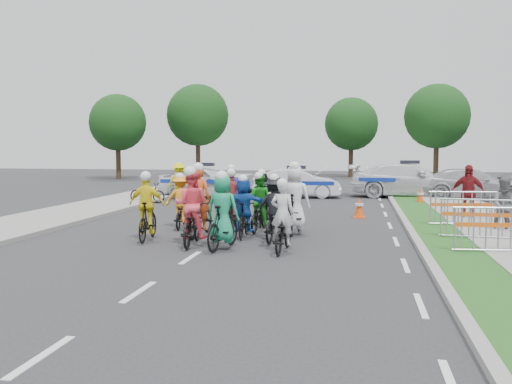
% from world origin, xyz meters
% --- Properties ---
extents(ground, '(90.00, 90.00, 0.00)m').
position_xyz_m(ground, '(0.00, 0.00, 0.00)').
color(ground, '#28282B').
rests_on(ground, ground).
extents(curb_right, '(0.20, 60.00, 0.12)m').
position_xyz_m(curb_right, '(5.10, 5.00, 0.06)').
color(curb_right, gray).
rests_on(curb_right, ground).
extents(grass_strip, '(1.20, 60.00, 0.11)m').
position_xyz_m(grass_strip, '(5.80, 5.00, 0.06)').
color(grass_strip, '#1F4C18').
rests_on(grass_strip, ground).
extents(sidewalk_right, '(2.40, 60.00, 0.13)m').
position_xyz_m(sidewalk_right, '(7.60, 5.00, 0.07)').
color(sidewalk_right, gray).
rests_on(sidewalk_right, ground).
extents(sidewalk_left, '(3.00, 60.00, 0.13)m').
position_xyz_m(sidewalk_left, '(-6.50, 5.00, 0.07)').
color(sidewalk_left, gray).
rests_on(sidewalk_left, ground).
extents(rider_0, '(0.68, 1.72, 1.72)m').
position_xyz_m(rider_0, '(1.91, 1.07, 0.57)').
color(rider_0, black).
rests_on(rider_0, ground).
extents(rider_1, '(0.87, 1.86, 1.89)m').
position_xyz_m(rider_1, '(0.46, 1.16, 0.73)').
color(rider_1, black).
rests_on(rider_1, ground).
extents(rider_2, '(0.88, 2.00, 1.98)m').
position_xyz_m(rider_2, '(-0.43, 1.54, 0.73)').
color(rider_2, black).
rests_on(rider_2, ground).
extents(rider_3, '(0.95, 1.77, 1.82)m').
position_xyz_m(rider_3, '(-1.77, 2.04, 0.70)').
color(rider_3, black).
rests_on(rider_3, ground).
extents(rider_4, '(1.03, 1.78, 1.76)m').
position_xyz_m(rider_4, '(1.49, 2.59, 0.69)').
color(rider_4, black).
rests_on(rider_4, ground).
extents(rider_5, '(1.38, 1.65, 1.71)m').
position_xyz_m(rider_5, '(0.61, 2.92, 0.73)').
color(rider_5, black).
rests_on(rider_5, ground).
extents(rider_6, '(0.78, 2.01, 2.02)m').
position_xyz_m(rider_6, '(-0.65, 3.01, 0.66)').
color(rider_6, black).
rests_on(rider_6, ground).
extents(rider_7, '(0.92, 2.00, 2.05)m').
position_xyz_m(rider_7, '(1.89, 3.69, 0.79)').
color(rider_7, black).
rests_on(rider_7, ground).
extents(rider_8, '(0.76, 1.73, 1.72)m').
position_xyz_m(rider_8, '(0.80, 4.19, 0.64)').
color(rider_8, black).
rests_on(rider_8, ground).
extents(rider_9, '(0.93, 1.74, 1.80)m').
position_xyz_m(rider_9, '(-0.08, 4.53, 0.70)').
color(rider_9, black).
rests_on(rider_9, ground).
extents(rider_10, '(0.99, 1.70, 1.67)m').
position_xyz_m(rider_10, '(-1.61, 4.36, 0.66)').
color(rider_10, black).
rests_on(rider_10, ground).
extents(rider_11, '(1.43, 1.71, 1.76)m').
position_xyz_m(rider_11, '(0.69, 5.33, 0.75)').
color(rider_11, black).
rests_on(rider_11, ground).
extents(rider_12, '(0.79, 1.88, 1.88)m').
position_xyz_m(rider_12, '(-0.41, 6.02, 0.62)').
color(rider_12, black).
rests_on(rider_12, ground).
extents(police_car_0, '(4.63, 2.38, 1.51)m').
position_xyz_m(police_car_0, '(-3.59, 14.35, 0.75)').
color(police_car_0, silver).
rests_on(police_car_0, ground).
extents(police_car_1, '(4.32, 1.98, 1.37)m').
position_xyz_m(police_car_1, '(0.70, 15.13, 0.69)').
color(police_car_1, silver).
rests_on(police_car_1, ground).
extents(police_car_2, '(5.77, 2.80, 1.62)m').
position_xyz_m(police_car_2, '(6.02, 16.14, 0.81)').
color(police_car_2, silver).
rests_on(police_car_2, ground).
extents(civilian_sedan, '(5.06, 2.57, 1.41)m').
position_xyz_m(civilian_sedan, '(8.82, 15.59, 0.70)').
color(civilian_sedan, '#A9A9AE').
rests_on(civilian_sedan, ground).
extents(spectator_1, '(0.86, 0.71, 1.60)m').
position_xyz_m(spectator_1, '(7.67, 4.83, 0.80)').
color(spectator_1, '#5D5E62').
rests_on(spectator_1, ground).
extents(spectator_2, '(1.17, 0.76, 1.85)m').
position_xyz_m(spectator_2, '(7.17, 7.63, 0.93)').
color(spectator_2, maroon).
rests_on(spectator_2, ground).
extents(marshal_hiviz, '(1.17, 0.75, 1.71)m').
position_xyz_m(marshal_hiviz, '(-4.39, 12.81, 0.86)').
color(marshal_hiviz, yellow).
rests_on(marshal_hiviz, ground).
extents(barrier_0, '(2.04, 0.67, 1.12)m').
position_xyz_m(barrier_0, '(6.70, 1.33, 0.56)').
color(barrier_0, '#A5A8AD').
rests_on(barrier_0, ground).
extents(barrier_1, '(2.04, 0.67, 1.12)m').
position_xyz_m(barrier_1, '(6.70, 3.27, 0.56)').
color(barrier_1, '#A5A8AD').
rests_on(barrier_1, ground).
extents(barrier_2, '(2.05, 0.76, 1.12)m').
position_xyz_m(barrier_2, '(6.70, 5.79, 0.56)').
color(barrier_2, '#A5A8AD').
rests_on(barrier_2, ground).
extents(cone_0, '(0.40, 0.40, 0.70)m').
position_xyz_m(cone_0, '(3.67, 7.84, 0.34)').
color(cone_0, '#F24C0C').
rests_on(cone_0, ground).
extents(cone_1, '(0.40, 0.40, 0.70)m').
position_xyz_m(cone_1, '(6.20, 12.82, 0.34)').
color(cone_1, '#F24C0C').
rests_on(cone_1, ground).
extents(parked_bike, '(1.69, 0.72, 0.86)m').
position_xyz_m(parked_bike, '(-5.41, 11.50, 0.43)').
color(parked_bike, black).
rests_on(parked_bike, ground).
extents(tree_0, '(4.20, 4.20, 6.30)m').
position_xyz_m(tree_0, '(-14.00, 28.00, 4.19)').
color(tree_0, '#382619').
rests_on(tree_0, ground).
extents(tree_1, '(4.55, 4.55, 6.82)m').
position_xyz_m(tree_1, '(9.00, 30.00, 4.54)').
color(tree_1, '#382619').
rests_on(tree_1, ground).
extents(tree_3, '(4.90, 4.90, 7.35)m').
position_xyz_m(tree_3, '(-9.00, 32.00, 4.89)').
color(tree_3, '#382619').
rests_on(tree_3, ground).
extents(tree_4, '(4.20, 4.20, 6.30)m').
position_xyz_m(tree_4, '(3.00, 34.00, 4.19)').
color(tree_4, '#382619').
rests_on(tree_4, ground).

